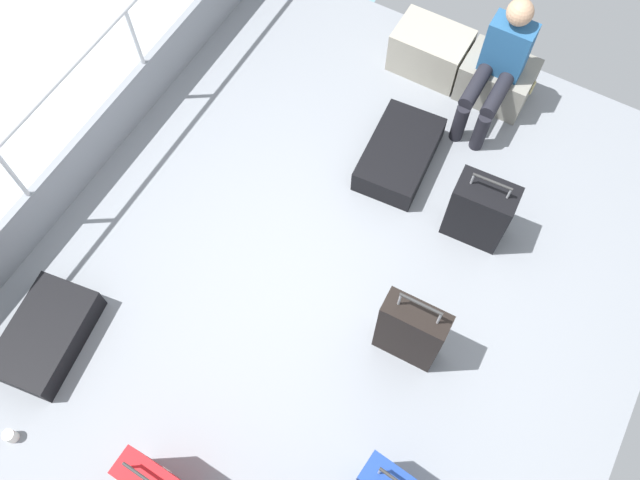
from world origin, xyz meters
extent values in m
cube|color=gray|center=(0.00, 0.00, -0.03)|extent=(4.40, 5.20, 0.06)
cube|color=gray|center=(-2.17, 0.00, 0.23)|extent=(0.06, 5.20, 0.45)
cylinder|color=silver|center=(-2.17, -0.69, 0.50)|extent=(0.04, 0.04, 1.00)
cylinder|color=silver|center=(-2.17, 0.69, 0.50)|extent=(0.04, 0.04, 1.00)
cylinder|color=silver|center=(-2.17, 0.00, 1.00)|extent=(0.04, 4.16, 0.04)
cube|color=#9E9989|center=(-0.30, 2.15, 0.20)|extent=(0.62, 0.42, 0.40)
torus|color=tan|center=(-0.62, 2.15, 0.28)|extent=(0.02, 0.12, 0.12)
torus|color=tan|center=(0.02, 2.15, 0.28)|extent=(0.02, 0.12, 0.12)
cube|color=gray|center=(0.31, 2.14, 0.19)|extent=(0.57, 0.42, 0.38)
torus|color=tan|center=(0.02, 2.14, 0.27)|extent=(0.02, 0.12, 0.12)
torus|color=tan|center=(0.61, 2.14, 0.27)|extent=(0.02, 0.12, 0.12)
cube|color=#26598C|center=(0.31, 2.09, 0.62)|extent=(0.34, 0.20, 0.48)
sphere|color=tan|center=(0.31, 2.09, 0.98)|extent=(0.20, 0.20, 0.20)
cylinder|color=black|center=(0.40, 1.79, 0.42)|extent=(0.12, 0.40, 0.12)
cylinder|color=black|center=(0.40, 1.59, 0.19)|extent=(0.11, 0.11, 0.38)
cylinder|color=black|center=(0.22, 1.79, 0.42)|extent=(0.12, 0.40, 0.12)
cylinder|color=black|center=(0.22, 1.59, 0.19)|extent=(0.11, 0.11, 0.38)
cylinder|color=#A5A8AD|center=(0.87, -1.17, 0.66)|extent=(0.02, 0.02, 0.15)
cube|color=green|center=(1.01, -1.08, 0.50)|extent=(0.05, 0.01, 0.08)
cylinder|color=#A5A8AD|center=(-0.37, -1.83, 0.65)|extent=(0.02, 0.02, 0.13)
cylinder|color=#2D2D2D|center=(-0.24, -1.84, 0.72)|extent=(0.29, 0.03, 0.02)
cube|color=white|center=(-0.23, -1.74, 0.38)|extent=(0.05, 0.01, 0.08)
cube|color=black|center=(0.69, 0.85, 0.30)|extent=(0.45, 0.28, 0.60)
cylinder|color=#A5A8AD|center=(0.56, 0.85, 0.66)|extent=(0.02, 0.02, 0.11)
cylinder|color=#A5A8AD|center=(0.82, 0.86, 0.66)|extent=(0.02, 0.02, 0.11)
cylinder|color=#2D2D2D|center=(0.69, 0.85, 0.71)|extent=(0.28, 0.04, 0.02)
cube|color=silver|center=(0.68, 0.99, 0.36)|extent=(0.05, 0.01, 0.08)
cube|color=black|center=(0.65, -0.24, 0.35)|extent=(0.44, 0.19, 0.71)
cylinder|color=#A5A8AD|center=(0.52, -0.24, 0.78)|extent=(0.02, 0.02, 0.16)
cylinder|color=#A5A8AD|center=(0.78, -0.24, 0.78)|extent=(0.02, 0.02, 0.16)
cylinder|color=#2D2D2D|center=(0.65, -0.24, 0.86)|extent=(0.28, 0.03, 0.02)
cube|color=silver|center=(0.65, -0.14, 0.55)|extent=(0.05, 0.01, 0.08)
cube|color=black|center=(-1.55, -1.42, 0.11)|extent=(0.58, 0.84, 0.21)
cube|color=silver|center=(-1.61, -1.03, 0.14)|extent=(0.05, 0.01, 0.08)
cube|color=black|center=(-0.08, 1.13, 0.11)|extent=(0.55, 0.84, 0.22)
cube|color=silver|center=(-0.11, 1.54, 0.13)|extent=(0.05, 0.01, 0.08)
cylinder|color=white|center=(-1.34, -2.08, 0.05)|extent=(0.08, 0.08, 0.10)
camera|label=1|loc=(0.82, -1.74, 4.53)|focal=37.16mm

